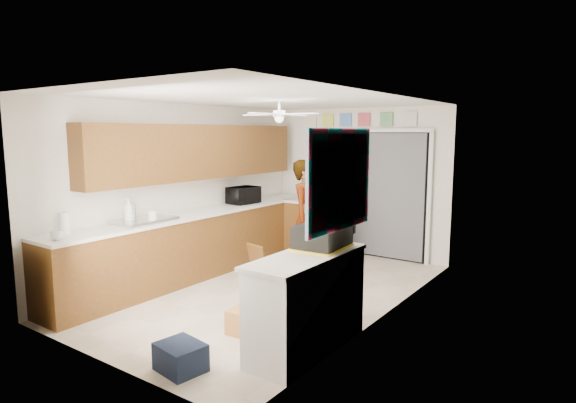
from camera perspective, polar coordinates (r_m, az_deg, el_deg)
The scene contains 41 objects.
floor at distance 6.53m, azimuth -2.05°, elevation -10.45°, with size 5.00×5.00×0.00m, color beige.
ceiling at distance 6.20m, azimuth -2.17°, elevation 12.00°, with size 5.00×5.00×0.00m, color white.
wall_back at distance 8.36m, azimuth 8.32°, elevation 2.35°, with size 3.20×3.20×0.00m, color white.
wall_front at distance 4.54m, azimuth -21.59°, elevation -3.01°, with size 3.20×3.20×0.00m, color white.
wall_left at distance 7.32m, azimuth -12.14°, elevation 1.44°, with size 5.00×5.00×0.00m, color white.
wall_right at distance 5.44m, azimuth 11.44°, elevation -0.83°, with size 5.00×5.00×0.00m, color white.
left_base_cabinets at distance 7.24m, azimuth -10.33°, elevation -5.02°, with size 0.60×4.80×0.90m, color brown.
left_countertop at distance 7.14m, azimuth -10.37°, elevation -1.35°, with size 0.62×4.80×0.04m, color white.
upper_cabinets at distance 7.30m, azimuth -10.26°, elevation 5.80°, with size 0.32×4.00×0.80m, color brown.
sink_basin at distance 6.48m, azimuth -16.69°, elevation -2.21°, with size 0.50×0.76×0.06m, color silver.
faucet at distance 6.62m, azimuth -17.74°, elevation -1.22°, with size 0.03×0.03×0.22m, color silver.
peninsula_base at distance 8.29m, azimuth 3.54°, elevation -3.22°, with size 1.00×0.60×0.90m, color brown.
peninsula_top at distance 8.21m, azimuth 3.57°, elevation -0.00°, with size 1.04×0.64×0.04m, color white.
back_opening_recess at distance 8.25m, azimuth 9.74°, elevation 0.84°, with size 2.00×0.06×2.10m, color black.
curtain_panel at distance 8.21m, azimuth 9.62°, elevation 0.82°, with size 1.90×0.03×2.05m, color slate.
door_trim_left at distance 8.70m, azimuth 3.58°, elevation 1.33°, with size 0.06×0.04×2.10m, color white.
door_trim_right at distance 7.84m, azimuth 16.39°, elevation 0.25°, with size 0.06×0.04×2.10m, color white.
door_trim_head at distance 8.15m, azimuth 9.84°, elevation 8.30°, with size 2.10×0.04×0.06m, color white.
header_frame_0 at distance 8.58m, azimuth 4.75°, elevation 9.58°, with size 0.22×0.02×0.22m, color #CFDF4A.
header_frame_1 at distance 8.41m, azimuth 6.83°, elevation 9.58°, with size 0.22×0.02×0.22m, color #5082D5.
header_frame_2 at distance 8.25m, azimuth 9.00°, elevation 9.57°, with size 0.22×0.02×0.22m, color #C24854.
header_frame_3 at distance 8.08m, azimuth 11.58°, elevation 9.53°, with size 0.22×0.02×0.22m, color #5CA166.
header_frame_4 at distance 7.93m, azimuth 14.27°, elevation 9.48°, with size 0.22×0.02×0.22m, color silver.
route66_sign at distance 8.76m, azimuth 2.74°, elevation 9.57°, with size 0.22×0.02×0.26m, color silver.
right_counter_base at distance 4.72m, azimuth 2.28°, elevation -12.10°, with size 0.50×1.40×0.90m, color white.
right_counter_top at distance 4.59m, azimuth 2.21°, elevation -6.56°, with size 0.54×1.44×0.04m, color white.
abstract_painting at distance 4.50m, azimuth 6.21°, elevation 2.58°, with size 0.03×1.15×0.95m, color #DC5181.
ceiling_fan at distance 6.35m, azimuth -1.05°, elevation 10.29°, with size 1.14×1.14×0.24m, color white.
microwave at distance 7.84m, azimuth -5.31°, elevation 0.75°, with size 0.50×0.34×0.27m, color black.
soap_bottle at distance 6.44m, azimuth -18.36°, elevation -1.01°, with size 0.13×0.13×0.33m, color silver.
cup at distance 5.74m, azimuth -25.73°, elevation -3.61°, with size 0.14×0.14×0.11m, color white.
jar_a at distance 6.40m, azimuth -15.76°, elevation -1.74°, with size 0.11×0.11×0.15m, color silver.
paper_towel_roll at distance 6.04m, azimuth -24.97°, elevation -2.33°, with size 0.12×0.12×0.25m, color white.
suitcase at distance 4.83m, azimuth 4.10°, elevation -4.12°, with size 0.42×0.56×0.24m, color black.
suitcase_rim at distance 4.85m, azimuth 4.08°, elevation -5.39°, with size 0.44×0.58×0.02m, color yellow.
suitcase_lid at distance 5.03m, azimuth 5.83°, elevation -0.75°, with size 0.42×0.03×0.50m, color black.
cardboard_box at distance 5.18m, azimuth -4.61°, elevation -14.06°, with size 0.41×0.31×0.26m, color #BB813B.
navy_crate at distance 4.55m, azimuth -12.62°, elevation -17.55°, with size 0.40×0.34×0.25m, color black.
cabinet_door_panel at distance 6.80m, azimuth -3.58°, elevation -7.29°, with size 0.37×0.03×0.55m, color brown.
man at distance 7.01m, azimuth 2.20°, elevation -1.97°, with size 0.62×0.41×1.70m, color white.
dog at distance 6.57m, azimuth -1.96°, elevation -8.38°, with size 0.23×0.54×0.43m, color black.
Camera 1 is at (3.75, -4.93, 2.09)m, focal length 30.00 mm.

